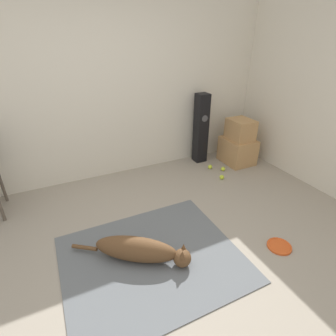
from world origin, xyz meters
name	(u,v)px	position (x,y,z in m)	size (l,w,h in m)	color
ground_plane	(161,274)	(0.00, 0.00, 0.00)	(12.00, 12.00, 0.00)	#9E9384
wall_back	(95,89)	(0.00, 2.10, 1.27)	(8.00, 0.06, 2.55)	silver
area_rug	(152,259)	(0.00, 0.20, 0.01)	(1.66, 1.41, 0.01)	slate
dog	(140,250)	(-0.10, 0.23, 0.13)	(0.99, 0.73, 0.25)	brown
frisbee	(279,246)	(1.23, -0.22, 0.01)	(0.24, 0.24, 0.03)	#DB511E
cardboard_box_lower	(237,151)	(2.10, 1.56, 0.21)	(0.44, 0.52, 0.41)	tan
cardboard_box_upper	(240,130)	(2.10, 1.56, 0.57)	(0.34, 0.40, 0.32)	tan
floor_speaker	(201,129)	(1.57, 1.89, 0.56)	(0.19, 0.19, 1.12)	black
tennis_ball_by_boxes	(210,167)	(1.56, 1.54, 0.03)	(0.07, 0.07, 0.07)	#C6E033
tennis_ball_near_speaker	(222,177)	(1.53, 1.18, 0.03)	(0.07, 0.07, 0.07)	#C6E033
tennis_ball_loose_on_carpet	(223,169)	(1.70, 1.39, 0.03)	(0.07, 0.07, 0.07)	#C6E033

